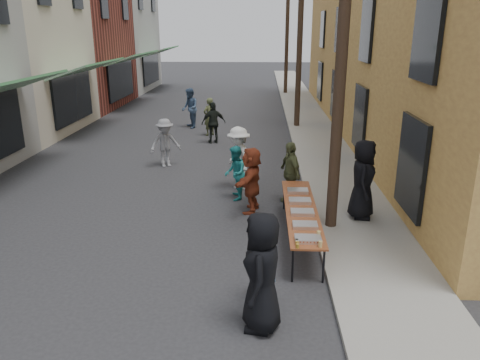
# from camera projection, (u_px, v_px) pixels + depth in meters

# --- Properties ---
(ground) EXTENTS (120.00, 120.00, 0.00)m
(ground) POSITION_uv_depth(u_px,v_px,m) (117.00, 291.00, 8.57)
(ground) COLOR #28282B
(ground) RESTS_ON ground
(sidewalk) EXTENTS (2.20, 60.00, 0.10)m
(sidewalk) POSITION_uv_depth(u_px,v_px,m) (311.00, 127.00, 22.57)
(sidewalk) COLOR gray
(sidewalk) RESTS_ON ground
(building_ochre) EXTENTS (10.00, 28.00, 10.00)m
(building_ochre) POSITION_uv_depth(u_px,v_px,m) (463.00, 18.00, 19.81)
(building_ochre) COLOR #A9763C
(building_ochre) RESTS_ON ground
(utility_pole_near) EXTENTS (0.26, 0.26, 9.00)m
(utility_pole_near) POSITION_uv_depth(u_px,v_px,m) (343.00, 33.00, 9.83)
(utility_pole_near) COLOR #2D2116
(utility_pole_near) RESTS_ON ground
(utility_pole_mid) EXTENTS (0.26, 0.26, 9.00)m
(utility_pole_mid) POSITION_uv_depth(u_px,v_px,m) (300.00, 30.00, 21.22)
(utility_pole_mid) COLOR #2D2116
(utility_pole_mid) RESTS_ON ground
(utility_pole_far) EXTENTS (0.26, 0.26, 9.00)m
(utility_pole_far) POSITION_uv_depth(u_px,v_px,m) (287.00, 29.00, 32.61)
(utility_pole_far) COLOR #2D2116
(utility_pole_far) RESTS_ON ground
(serving_table) EXTENTS (0.70, 4.00, 0.75)m
(serving_table) POSITION_uv_depth(u_px,v_px,m) (301.00, 211.00, 10.44)
(serving_table) COLOR brown
(serving_table) RESTS_ON ground
(catering_tray_sausage) EXTENTS (0.50, 0.33, 0.08)m
(catering_tray_sausage) POSITION_uv_depth(u_px,v_px,m) (308.00, 239.00, 8.85)
(catering_tray_sausage) COLOR maroon
(catering_tray_sausage) RESTS_ON serving_table
(catering_tray_foil_b) EXTENTS (0.50, 0.33, 0.08)m
(catering_tray_foil_b) POSITION_uv_depth(u_px,v_px,m) (305.00, 225.00, 9.46)
(catering_tray_foil_b) COLOR #B2B2B7
(catering_tray_foil_b) RESTS_ON serving_table
(catering_tray_buns) EXTENTS (0.50, 0.33, 0.08)m
(catering_tray_buns) POSITION_uv_depth(u_px,v_px,m) (302.00, 212.00, 10.13)
(catering_tray_buns) COLOR tan
(catering_tray_buns) RESTS_ON serving_table
(catering_tray_foil_d) EXTENTS (0.50, 0.33, 0.08)m
(catering_tray_foil_d) POSITION_uv_depth(u_px,v_px,m) (300.00, 201.00, 10.79)
(catering_tray_foil_d) COLOR #B2B2B7
(catering_tray_foil_d) RESTS_ON serving_table
(catering_tray_buns_end) EXTENTS (0.50, 0.33, 0.08)m
(catering_tray_buns_end) POSITION_uv_depth(u_px,v_px,m) (298.00, 191.00, 11.46)
(catering_tray_buns_end) COLOR tan
(catering_tray_buns_end) RESTS_ON serving_table
(condiment_jar_a) EXTENTS (0.07, 0.07, 0.08)m
(condiment_jar_a) POSITION_uv_depth(u_px,v_px,m) (297.00, 246.00, 8.57)
(condiment_jar_a) COLOR #A57F26
(condiment_jar_a) RESTS_ON serving_table
(condiment_jar_b) EXTENTS (0.07, 0.07, 0.08)m
(condiment_jar_b) POSITION_uv_depth(u_px,v_px,m) (297.00, 244.00, 8.67)
(condiment_jar_b) COLOR #A57F26
(condiment_jar_b) RESTS_ON serving_table
(condiment_jar_c) EXTENTS (0.07, 0.07, 0.08)m
(condiment_jar_c) POSITION_uv_depth(u_px,v_px,m) (297.00, 241.00, 8.76)
(condiment_jar_c) COLOR #A57F26
(condiment_jar_c) RESTS_ON serving_table
(cup_stack) EXTENTS (0.08, 0.08, 0.12)m
(cup_stack) POSITION_uv_depth(u_px,v_px,m) (320.00, 244.00, 8.59)
(cup_stack) COLOR tan
(cup_stack) RESTS_ON serving_table
(guest_front_a) EXTENTS (0.73, 1.03, 1.97)m
(guest_front_a) POSITION_uv_depth(u_px,v_px,m) (262.00, 272.00, 7.25)
(guest_front_a) COLOR black
(guest_front_a) RESTS_ON ground
(guest_front_b) EXTENTS (0.54, 0.66, 1.57)m
(guest_front_b) POSITION_uv_depth(u_px,v_px,m) (265.00, 262.00, 8.00)
(guest_front_b) COLOR #577DA8
(guest_front_b) RESTS_ON ground
(guest_front_c) EXTENTS (0.62, 0.77, 1.52)m
(guest_front_c) POSITION_uv_depth(u_px,v_px,m) (235.00, 173.00, 12.95)
(guest_front_c) COLOR teal
(guest_front_c) RESTS_ON ground
(guest_front_d) EXTENTS (1.13, 1.39, 1.88)m
(guest_front_d) POSITION_uv_depth(u_px,v_px,m) (239.00, 158.00, 13.73)
(guest_front_d) COLOR silver
(guest_front_d) RESTS_ON ground
(guest_front_e) EXTENTS (0.78, 1.08, 1.71)m
(guest_front_e) POSITION_uv_depth(u_px,v_px,m) (290.00, 173.00, 12.68)
(guest_front_e) COLOR #596239
(guest_front_e) RESTS_ON ground
(guest_queue_back) EXTENTS (0.82, 1.67, 1.73)m
(guest_queue_back) POSITION_uv_depth(u_px,v_px,m) (251.00, 180.00, 12.05)
(guest_queue_back) COLOR maroon
(guest_queue_back) RESTS_ON ground
(server) EXTENTS (0.80, 1.07, 1.97)m
(server) POSITION_uv_depth(u_px,v_px,m) (363.00, 179.00, 11.38)
(server) COLOR black
(server) RESTS_ON sidewalk
(passerby_left) EXTENTS (1.24, 1.07, 1.67)m
(passerby_left) POSITION_uv_depth(u_px,v_px,m) (165.00, 143.00, 16.02)
(passerby_left) COLOR gray
(passerby_left) RESTS_ON ground
(passerby_mid) EXTENTS (1.08, 0.69, 1.71)m
(passerby_mid) POSITION_uv_depth(u_px,v_px,m) (214.00, 123.00, 19.30)
(passerby_mid) COLOR black
(passerby_mid) RESTS_ON ground
(passerby_right) EXTENTS (0.71, 0.72, 1.68)m
(passerby_right) POSITION_uv_depth(u_px,v_px,m) (209.00, 117.00, 20.70)
(passerby_right) COLOR #4C5531
(passerby_right) RESTS_ON ground
(passerby_far) EXTENTS (1.00, 1.12, 1.89)m
(passerby_far) POSITION_uv_depth(u_px,v_px,m) (190.00, 108.00, 22.25)
(passerby_far) COLOR #415A7E
(passerby_far) RESTS_ON ground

